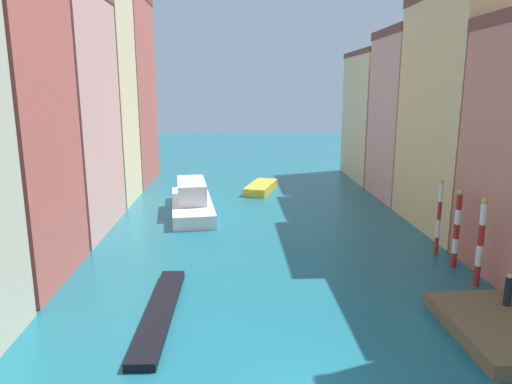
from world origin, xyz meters
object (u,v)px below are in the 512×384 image
Objects in this scene: gondola_black at (160,312)px; motorboat_0 at (261,187)px; vaporetto_white at (192,200)px; waterfront_dock at (503,329)px; person_on_dock at (508,291)px; mooring_pole_1 at (457,228)px; mooring_pole_2 at (439,217)px; mooring_pole_0 at (480,242)px.

gondola_black is 28.39m from motorboat_0.
gondola_black is (0.05, -19.31, -0.87)m from vaporetto_white.
gondola_black is (-15.42, 2.67, -0.15)m from waterfront_dock.
person_on_dock is 26.27m from vaporetto_white.
mooring_pole_1 is 0.97× the size of mooring_pole_2.
mooring_pole_2 is at bearing -62.75° from motorboat_0.
person_on_dock reaches higher than motorboat_0.
person_on_dock is at bearing -94.96° from mooring_pole_1.
vaporetto_white is at bearing 128.99° from person_on_dock.
gondola_black is at bearing -89.86° from vaporetto_white.
waterfront_dock is 0.56× the size of vaporetto_white.
mooring_pole_1 reaches higher than person_on_dock.
mooring_pole_2 is 22.63m from motorboat_0.
motorboat_0 is (-9.90, 28.72, -1.00)m from person_on_dock.
waterfront_dock is 1.31× the size of mooring_pole_0.
person_on_dock is 0.32× the size of mooring_pole_0.
mooring_pole_1 is (1.63, 8.11, 2.15)m from waterfront_dock.
mooring_pole_0 is (0.52, 3.72, 1.15)m from person_on_dock.
waterfront_dock is 31.55m from motorboat_0.
waterfront_dock is 5.95m from mooring_pole_0.
waterfront_dock is at bearing -98.20° from mooring_pole_2.
person_on_dock is (1.07, 1.56, 1.07)m from waterfront_dock.
mooring_pole_0 is at bearing -44.40° from vaporetto_white.
waterfront_dock is at bearing -73.73° from motorboat_0.
mooring_pole_1 is at bearing -39.05° from vaporetto_white.
waterfront_dock is 10.60m from mooring_pole_2.
mooring_pole_2 is at bearing 94.14° from mooring_pole_1.
mooring_pole_0 is at bearing 73.32° from waterfront_dock.
mooring_pole_2 is 0.43× the size of vaporetto_white.
waterfront_dock is 15.65m from gondola_black.
person_on_dock is 16.56m from gondola_black.
person_on_dock is at bearing -97.93° from mooring_pole_0.
gondola_black is (-16.89, -7.59, -2.36)m from mooring_pole_2.
gondola_black is at bearing 176.16° from person_on_dock.
mooring_pole_2 is 20.65m from vaporetto_white.
motorboat_0 is at bearing 106.27° from waterfront_dock.
mooring_pole_0 is 0.42× the size of vaporetto_white.
mooring_pole_0 is 0.74× the size of motorboat_0.
vaporetto_white is (-15.46, 21.98, 0.72)m from waterfront_dock.
vaporetto_white is at bearing 145.32° from mooring_pole_2.
mooring_pole_0 is at bearing 8.75° from gondola_black.
motorboat_0 is at bearing 117.25° from mooring_pole_2.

